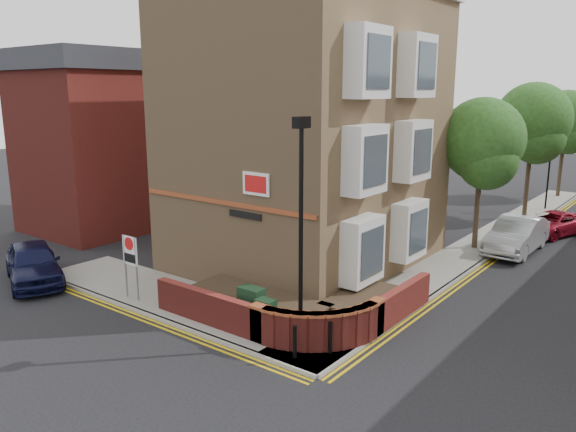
# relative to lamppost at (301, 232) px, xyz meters

# --- Properties ---
(ground) EXTENTS (120.00, 120.00, 0.00)m
(ground) POSITION_rel_lamppost_xyz_m (-1.60, -1.20, -3.34)
(ground) COLOR black
(ground) RESTS_ON ground
(pavement_corner) EXTENTS (13.00, 3.00, 0.12)m
(pavement_corner) POSITION_rel_lamppost_xyz_m (-5.10, 0.30, -3.28)
(pavement_corner) COLOR gray
(pavement_corner) RESTS_ON ground
(pavement_main) EXTENTS (2.00, 32.00, 0.12)m
(pavement_main) POSITION_rel_lamppost_xyz_m (0.40, 14.80, -3.28)
(pavement_main) COLOR gray
(pavement_main) RESTS_ON ground
(kerb_side) EXTENTS (13.00, 0.15, 0.12)m
(kerb_side) POSITION_rel_lamppost_xyz_m (-5.10, -1.20, -3.28)
(kerb_side) COLOR gray
(kerb_side) RESTS_ON ground
(kerb_main_near) EXTENTS (0.15, 32.00, 0.12)m
(kerb_main_near) POSITION_rel_lamppost_xyz_m (1.40, 14.80, -3.28)
(kerb_main_near) COLOR gray
(kerb_main_near) RESTS_ON ground
(yellow_lines_side) EXTENTS (13.00, 0.28, 0.01)m
(yellow_lines_side) POSITION_rel_lamppost_xyz_m (-5.10, -1.45, -3.34)
(yellow_lines_side) COLOR gold
(yellow_lines_side) RESTS_ON ground
(yellow_lines_main) EXTENTS (0.28, 32.00, 0.01)m
(yellow_lines_main) POSITION_rel_lamppost_xyz_m (1.65, 14.80, -3.34)
(yellow_lines_main) COLOR gold
(yellow_lines_main) RESTS_ON ground
(corner_building) EXTENTS (8.95, 10.40, 13.60)m
(corner_building) POSITION_rel_lamppost_xyz_m (-4.44, 6.80, 2.88)
(corner_building) COLOR #93724E
(corner_building) RESTS_ON ground
(garden_wall) EXTENTS (6.80, 6.00, 1.20)m
(garden_wall) POSITION_rel_lamppost_xyz_m (-1.60, 1.30, -3.34)
(garden_wall) COLOR maroon
(garden_wall) RESTS_ON ground
(lamppost) EXTENTS (0.25, 0.50, 6.30)m
(lamppost) POSITION_rel_lamppost_xyz_m (0.00, 0.00, 0.00)
(lamppost) COLOR black
(lamppost) RESTS_ON pavement_corner
(utility_cabinet_large) EXTENTS (0.80, 0.45, 1.20)m
(utility_cabinet_large) POSITION_rel_lamppost_xyz_m (-1.90, 0.10, -2.62)
(utility_cabinet_large) COLOR #16321E
(utility_cabinet_large) RESTS_ON pavement_corner
(utility_cabinet_small) EXTENTS (0.55, 0.40, 1.10)m
(utility_cabinet_small) POSITION_rel_lamppost_xyz_m (-1.10, -0.20, -2.67)
(utility_cabinet_small) COLOR #16321E
(utility_cabinet_small) RESTS_ON pavement_corner
(bollard_near) EXTENTS (0.11, 0.11, 0.90)m
(bollard_near) POSITION_rel_lamppost_xyz_m (0.40, -0.80, -2.77)
(bollard_near) COLOR black
(bollard_near) RESTS_ON pavement_corner
(bollard_far) EXTENTS (0.11, 0.11, 0.90)m
(bollard_far) POSITION_rel_lamppost_xyz_m (1.00, -0.00, -2.77)
(bollard_far) COLOR black
(bollard_far) RESTS_ON pavement_corner
(zone_sign) EXTENTS (0.72, 0.07, 2.20)m
(zone_sign) POSITION_rel_lamppost_xyz_m (-6.60, -0.70, -1.70)
(zone_sign) COLOR slate
(zone_sign) RESTS_ON pavement_corner
(side_building) EXTENTS (6.40, 10.40, 9.00)m
(side_building) POSITION_rel_lamppost_xyz_m (-16.60, 6.80, 1.20)
(side_building) COLOR maroon
(side_building) RESTS_ON ground
(tree_near) EXTENTS (3.64, 3.65, 6.70)m
(tree_near) POSITION_rel_lamppost_xyz_m (0.40, 12.85, 1.36)
(tree_near) COLOR #382B1E
(tree_near) RESTS_ON pavement_main
(tree_mid) EXTENTS (4.03, 4.03, 7.42)m
(tree_mid) POSITION_rel_lamppost_xyz_m (0.40, 20.85, 1.85)
(tree_mid) COLOR #382B1E
(tree_mid) RESTS_ON pavement_main
(tree_far) EXTENTS (3.81, 3.81, 7.00)m
(tree_far) POSITION_rel_lamppost_xyz_m (0.40, 28.85, 1.57)
(tree_far) COLOR #382B1E
(tree_far) RESTS_ON pavement_main
(traffic_light_assembly) EXTENTS (0.20, 0.16, 4.20)m
(traffic_light_assembly) POSITION_rel_lamppost_xyz_m (0.80, 23.80, -0.56)
(traffic_light_assembly) COLOR black
(traffic_light_assembly) RESTS_ON pavement_main
(navy_hatchback) EXTENTS (4.79, 3.39, 1.52)m
(navy_hatchback) POSITION_rel_lamppost_xyz_m (-11.18, -1.70, -2.59)
(navy_hatchback) COLOR black
(navy_hatchback) RESTS_ON ground
(silver_car_near) EXTENTS (1.69, 4.74, 1.56)m
(silver_car_near) POSITION_rel_lamppost_xyz_m (2.00, 13.52, -2.57)
(silver_car_near) COLOR #A1A5A9
(silver_car_near) RESTS_ON ground
(red_car_main) EXTENTS (3.33, 4.64, 1.17)m
(red_car_main) POSITION_rel_lamppost_xyz_m (2.55, 17.82, -2.76)
(red_car_main) COLOR maroon
(red_car_main) RESTS_ON ground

